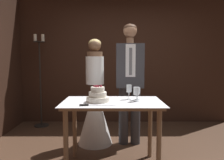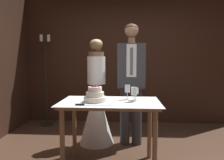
% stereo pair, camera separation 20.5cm
% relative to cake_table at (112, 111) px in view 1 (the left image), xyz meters
% --- Properties ---
extents(wall_back, '(4.53, 0.12, 2.80)m').
position_rel_cake_table_xyz_m(wall_back, '(0.23, 2.06, 0.69)').
color(wall_back, '#382116').
rests_on(wall_back, ground_plane).
extents(cake_table, '(1.21, 0.75, 0.82)m').
position_rel_cake_table_xyz_m(cake_table, '(0.00, 0.00, 0.00)').
color(cake_table, '#8E6B4C').
rests_on(cake_table, ground_plane).
extents(tiered_cake, '(0.27, 0.27, 0.20)m').
position_rel_cake_table_xyz_m(tiered_cake, '(-0.18, -0.03, 0.19)').
color(tiered_cake, silver).
rests_on(tiered_cake, cake_table).
extents(cake_knife, '(0.40, 0.06, 0.02)m').
position_rel_cake_table_xyz_m(cake_knife, '(-0.24, -0.26, 0.12)').
color(cake_knife, silver).
rests_on(cake_knife, cake_table).
extents(wine_glass_near, '(0.06, 0.06, 0.19)m').
position_rel_cake_table_xyz_m(wine_glass_near, '(0.21, 0.14, 0.25)').
color(wine_glass_near, silver).
rests_on(wine_glass_near, cake_table).
extents(wine_glass_middle, '(0.07, 0.07, 0.18)m').
position_rel_cake_table_xyz_m(wine_glass_middle, '(0.29, -0.00, 0.23)').
color(wine_glass_middle, silver).
rests_on(wine_glass_middle, cake_table).
extents(wine_glass_far, '(0.07, 0.07, 0.16)m').
position_rel_cake_table_xyz_m(wine_glass_far, '(0.32, 0.11, 0.22)').
color(wine_glass_far, silver).
rests_on(wine_glass_far, cake_table).
extents(bride, '(0.54, 0.54, 1.65)m').
position_rel_cake_table_xyz_m(bride, '(-0.27, 0.76, -0.11)').
color(bride, white).
rests_on(bride, ground_plane).
extents(groom, '(0.42, 0.25, 1.87)m').
position_rel_cake_table_xyz_m(groom, '(0.27, 0.76, 0.34)').
color(groom, '#38383D').
rests_on(groom, ground_plane).
extents(candle_stand, '(0.28, 0.28, 1.82)m').
position_rel_cake_table_xyz_m(candle_stand, '(-1.43, 1.69, 0.16)').
color(candle_stand, black).
rests_on(candle_stand, ground_plane).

